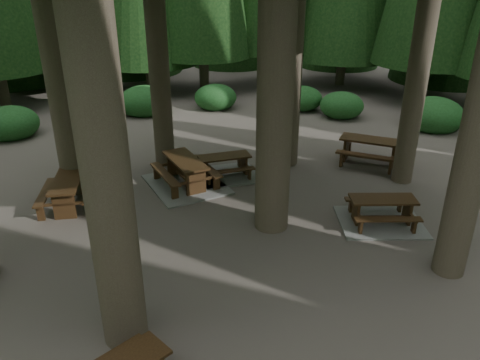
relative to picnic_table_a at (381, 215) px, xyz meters
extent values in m
plane|color=#534B43|center=(-3.57, 0.29, -0.23)|extent=(80.00, 80.00, 0.00)
cube|color=gray|center=(0.00, 0.00, -0.21)|extent=(2.41, 2.13, 0.05)
cube|color=#321D0F|center=(0.00, 0.00, 0.45)|extent=(1.74, 0.97, 0.05)
cube|color=#321D0F|center=(0.11, 0.53, 0.18)|extent=(1.65, 0.57, 0.05)
cube|color=#321D0F|center=(-0.11, -0.53, 0.18)|extent=(1.65, 0.57, 0.05)
cube|color=#321D0F|center=(-0.64, 0.14, 0.10)|extent=(0.18, 0.50, 0.66)
cube|color=#321D0F|center=(-0.64, 0.14, 0.15)|extent=(0.35, 1.31, 0.05)
cube|color=#321D0F|center=(0.64, -0.14, 0.10)|extent=(0.18, 0.50, 0.66)
cube|color=#321D0F|center=(0.64, -0.14, 0.15)|extent=(0.35, 1.31, 0.05)
cube|color=#321D0F|center=(0.00, 0.00, -0.07)|extent=(1.35, 0.36, 0.07)
cube|color=#321D0F|center=(-7.86, 2.74, 0.53)|extent=(0.83, 1.87, 0.06)
cube|color=#321D0F|center=(-8.47, 2.78, 0.22)|extent=(0.37, 1.84, 0.05)
cube|color=#321D0F|center=(-7.25, 2.70, 0.22)|extent=(0.37, 1.84, 0.05)
cube|color=#321D0F|center=(-7.91, 2.01, 0.13)|extent=(0.56, 0.12, 0.73)
cube|color=#321D0F|center=(-7.91, 2.01, 0.19)|extent=(1.47, 0.18, 0.06)
cube|color=#321D0F|center=(-7.81, 3.46, 0.13)|extent=(0.56, 0.12, 0.73)
cube|color=#321D0F|center=(-7.81, 3.46, 0.19)|extent=(1.47, 0.18, 0.06)
cube|color=#321D0F|center=(-7.86, 2.74, -0.05)|extent=(0.18, 1.52, 0.08)
cube|color=gray|center=(-3.34, 3.78, -0.21)|extent=(2.17, 1.85, 0.05)
cube|color=#321D0F|center=(-3.34, 3.78, 0.43)|extent=(1.64, 0.75, 0.05)
cube|color=#321D0F|center=(-3.39, 4.31, 0.17)|extent=(1.61, 0.35, 0.04)
cube|color=#321D0F|center=(-3.30, 3.24, 0.17)|extent=(1.61, 0.35, 0.04)
cube|color=#321D0F|center=(-3.98, 3.72, 0.09)|extent=(0.11, 0.49, 0.64)
cube|color=#321D0F|center=(-3.98, 3.72, 0.14)|extent=(0.18, 1.29, 0.05)
cube|color=#321D0F|center=(-2.70, 3.83, 0.09)|extent=(0.11, 0.49, 0.64)
cube|color=#321D0F|center=(-2.70, 3.83, 0.14)|extent=(0.18, 1.29, 0.05)
cube|color=#321D0F|center=(-3.34, 3.78, -0.07)|extent=(1.33, 0.18, 0.07)
cube|color=#321D0F|center=(1.58, 3.80, 0.58)|extent=(2.02, 1.76, 0.06)
cube|color=#321D0F|center=(1.96, 4.33, 0.25)|extent=(1.73, 1.37, 0.05)
cube|color=#321D0F|center=(1.19, 3.28, 0.25)|extent=(1.73, 1.37, 0.05)
cube|color=#321D0F|center=(0.95, 4.26, 0.16)|extent=(0.42, 0.53, 0.78)
cube|color=#321D0F|center=(0.95, 4.26, 0.22)|extent=(1.00, 1.32, 0.06)
cube|color=#321D0F|center=(2.20, 3.34, 0.16)|extent=(0.42, 0.53, 0.78)
cube|color=#321D0F|center=(2.20, 3.34, 0.22)|extent=(1.00, 1.32, 0.06)
cube|color=#321D0F|center=(1.58, 3.80, -0.04)|extent=(1.36, 1.03, 0.09)
cube|color=gray|center=(-4.60, 3.38, -0.21)|extent=(2.63, 2.93, 0.05)
cube|color=#321D0F|center=(-4.60, 3.38, 0.58)|extent=(1.24, 2.07, 0.06)
cube|color=#321D0F|center=(-3.98, 3.55, 0.25)|extent=(0.77, 1.94, 0.05)
cube|color=#321D0F|center=(-5.22, 3.21, 0.25)|extent=(0.77, 1.94, 0.05)
cube|color=#321D0F|center=(-4.80, 4.13, 0.16)|extent=(0.59, 0.24, 0.78)
cube|color=#321D0F|center=(-4.80, 4.13, 0.22)|extent=(1.53, 0.49, 0.06)
cube|color=#321D0F|center=(-4.39, 2.63, 0.16)|extent=(0.59, 0.24, 0.78)
cube|color=#321D0F|center=(-4.39, 2.63, 0.22)|extent=(1.53, 0.49, 0.06)
cube|color=#321D0F|center=(-4.60, 3.38, -0.04)|extent=(0.51, 1.58, 0.09)
ellipsoid|color=#1D4F1B|center=(5.87, 6.74, 0.17)|extent=(2.42, 2.42, 1.49)
ellipsoid|color=#1D4F1B|center=(2.86, 8.98, 0.17)|extent=(1.90, 1.90, 1.17)
ellipsoid|color=#1D4F1B|center=(1.57, 10.46, 0.17)|extent=(1.84, 1.84, 1.13)
ellipsoid|color=#1D4F1B|center=(-2.27, 11.54, 0.17)|extent=(1.95, 1.95, 1.20)
ellipsoid|color=#1D4F1B|center=(-5.51, 11.50, 0.17)|extent=(2.31, 2.31, 1.42)
ellipsoid|color=#1D4F1B|center=(-7.66, 10.85, 0.17)|extent=(1.93, 1.93, 1.19)
ellipsoid|color=#1D4F1B|center=(-10.68, 9.36, 0.17)|extent=(2.15, 2.15, 1.32)
camera|label=1|loc=(-5.80, -9.43, 5.77)|focal=35.00mm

